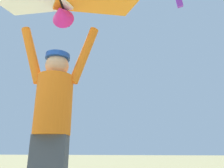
{
  "coord_description": "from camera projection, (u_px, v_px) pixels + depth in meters",
  "views": [
    {
      "loc": [
        1.42,
        -1.35,
        0.67
      ],
      "look_at": [
        0.29,
        2.17,
        1.85
      ],
      "focal_mm": 34.39,
      "sensor_mm": 36.0,
      "label": 1
    }
  ],
  "objects": [
    {
      "name": "distant_kite_purple_far_center",
      "position": [
        179.0,
        2.0,
        28.08
      ],
      "size": [
        0.91,
        1.09,
        1.42
      ],
      "color": "purple"
    },
    {
      "name": "kite_flyer_person",
      "position": [
        52.0,
        122.0,
        1.97
      ],
      "size": [
        0.8,
        0.43,
        1.92
      ],
      "color": "#424751",
      "rests_on": "ground"
    },
    {
      "name": "marker_flag",
      "position": [
        49.0,
        124.0,
        9.79
      ],
      "size": [
        0.3,
        0.24,
        2.19
      ],
      "color": "silver",
      "rests_on": "ground"
    }
  ]
}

